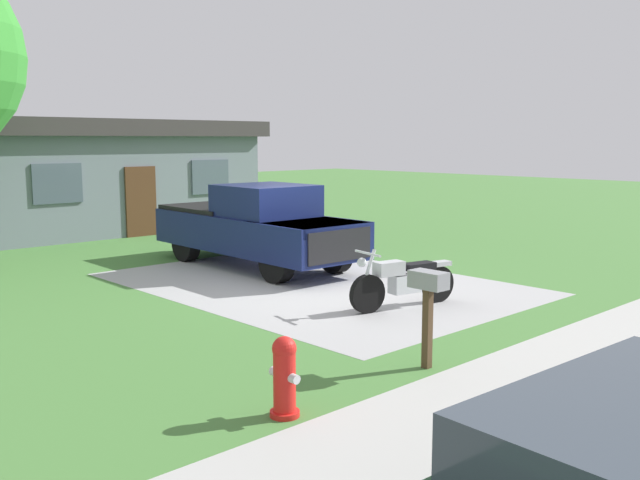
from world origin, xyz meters
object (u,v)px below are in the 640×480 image
(motorcycle, at_px, (403,281))
(neighbor_house, at_px, (101,174))
(fire_hydrant, at_px, (284,377))
(mailbox, at_px, (428,293))
(pickup_truck, at_px, (254,225))

(motorcycle, bearing_deg, neighbor_house, 84.87)
(fire_hydrant, bearing_deg, mailbox, -0.84)
(motorcycle, height_order, pickup_truck, pickup_truck)
(mailbox, bearing_deg, pickup_truck, 68.36)
(pickup_truck, bearing_deg, neighbor_house, 85.91)
(pickup_truck, relative_size, mailbox, 4.50)
(motorcycle, bearing_deg, mailbox, -134.48)
(motorcycle, relative_size, mailbox, 1.74)
(neighbor_house, bearing_deg, motorcycle, -95.13)
(pickup_truck, relative_size, neighbor_house, 0.59)
(pickup_truck, height_order, mailbox, pickup_truck)
(motorcycle, distance_m, neighbor_house, 13.95)
(pickup_truck, height_order, fire_hydrant, pickup_truck)
(motorcycle, height_order, neighbor_house, neighbor_house)
(mailbox, bearing_deg, motorcycle, 45.52)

